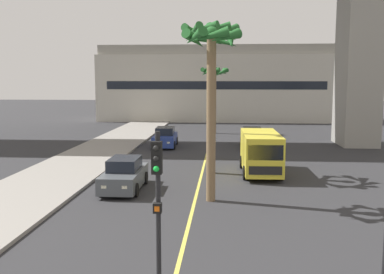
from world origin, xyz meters
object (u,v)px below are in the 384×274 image
object	(u,v)px
car_queue_second	(252,138)
delivery_van	(261,152)
car_queue_third	(124,175)
traffic_light_median_near	(158,194)
palm_tree_near_median	(214,79)
palm_tree_mid_median	(211,66)
car_queue_front	(165,138)
palm_tree_far_median	(210,49)

from	to	relation	value
car_queue_second	delivery_van	bearing A→B (deg)	-90.72
car_queue_third	traffic_light_median_near	xyz separation A→B (m)	(3.36, -10.87, 1.99)
palm_tree_near_median	palm_tree_mid_median	world-z (taller)	palm_tree_mid_median
traffic_light_median_near	palm_tree_near_median	world-z (taller)	palm_tree_near_median
car_queue_front	palm_tree_mid_median	xyz separation A→B (m)	(4.21, -15.59, 5.25)
traffic_light_median_near	palm_tree_near_median	bearing A→B (deg)	89.26
car_queue_front	palm_tree_near_median	distance (m)	10.92
car_queue_front	car_queue_second	world-z (taller)	same
car_queue_front	palm_tree_mid_median	distance (m)	16.98
traffic_light_median_near	palm_tree_near_median	size ratio (longest dim) A/B	0.63
palm_tree_near_median	palm_tree_far_median	bearing A→B (deg)	-89.30
traffic_light_median_near	palm_tree_far_median	bearing A→B (deg)	87.44
palm_tree_near_median	palm_tree_far_median	world-z (taller)	palm_tree_far_median
car_queue_third	car_queue_front	bearing A→B (deg)	89.58
car_queue_second	car_queue_third	world-z (taller)	same
car_queue_third	palm_tree_near_median	distance (m)	23.84
car_queue_third	palm_tree_near_median	size ratio (longest dim) A/B	0.62
delivery_van	palm_tree_near_median	distance (m)	19.59
car_queue_second	palm_tree_near_median	bearing A→B (deg)	110.34
car_queue_second	palm_tree_mid_median	distance (m)	16.98
car_queue_third	palm_tree_near_median	xyz separation A→B (m)	(3.80, 23.07, 4.66)
car_queue_front	delivery_van	size ratio (longest dim) A/B	0.79
car_queue_third	traffic_light_median_near	distance (m)	11.55
traffic_light_median_near	palm_tree_mid_median	size ratio (longest dim) A/B	0.55
palm_tree_near_median	car_queue_third	bearing A→B (deg)	-99.36
palm_tree_near_median	palm_tree_far_median	distance (m)	18.99
traffic_light_median_near	palm_tree_mid_median	distance (m)	9.79
traffic_light_median_near	palm_tree_near_median	distance (m)	34.04
palm_tree_near_median	palm_tree_mid_median	bearing A→B (deg)	-88.83
delivery_van	traffic_light_median_near	distance (m)	15.52
car_queue_third	palm_tree_far_median	distance (m)	8.59
car_queue_second	palm_tree_mid_median	size ratio (longest dim) A/B	0.54
car_queue_front	palm_tree_near_median	bearing A→B (deg)	68.00
car_queue_second	palm_tree_far_median	distance (m)	12.28
car_queue_third	palm_tree_mid_median	bearing A→B (deg)	-21.33
traffic_light_median_near	palm_tree_far_median	distance (m)	15.66
delivery_van	palm_tree_far_median	xyz separation A→B (m)	(-2.92, -0.01, 5.78)
car_queue_front	palm_tree_far_median	world-z (taller)	palm_tree_far_median
palm_tree_near_median	palm_tree_mid_median	xyz separation A→B (m)	(0.51, -24.75, 0.59)
car_queue_second	palm_tree_near_median	distance (m)	10.52
traffic_light_median_near	car_queue_front	bearing A→B (deg)	97.50
car_queue_second	car_queue_third	bearing A→B (deg)	-116.47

